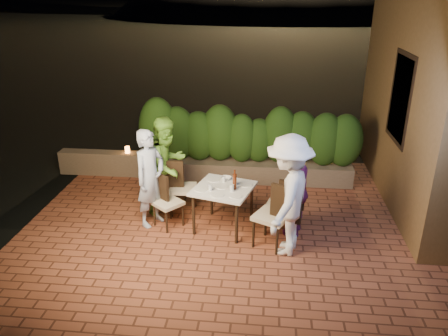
# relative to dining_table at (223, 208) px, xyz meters

# --- Properties ---
(ground) EXTENTS (400.00, 400.00, 0.00)m
(ground) POSITION_rel_dining_table_xyz_m (0.13, -0.25, -0.40)
(ground) COLOR black
(ground) RESTS_ON ground
(terrace_floor) EXTENTS (7.00, 6.00, 0.15)m
(terrace_floor) POSITION_rel_dining_table_xyz_m (0.13, 0.25, -0.45)
(terrace_floor) COLOR brown
(terrace_floor) RESTS_ON ground
(building_wall) EXTENTS (1.60, 5.00, 5.00)m
(building_wall) POSITION_rel_dining_table_xyz_m (3.73, 1.75, 2.12)
(building_wall) COLOR brown
(building_wall) RESTS_ON ground
(window_pane) EXTENTS (0.08, 1.00, 1.40)m
(window_pane) POSITION_rel_dining_table_xyz_m (2.95, 1.25, 1.62)
(window_pane) COLOR black
(window_pane) RESTS_ON building_wall
(window_frame) EXTENTS (0.06, 1.15, 1.55)m
(window_frame) POSITION_rel_dining_table_xyz_m (2.94, 1.25, 1.62)
(window_frame) COLOR black
(window_frame) RESTS_ON building_wall
(planter) EXTENTS (4.20, 0.55, 0.40)m
(planter) POSITION_rel_dining_table_xyz_m (0.33, 2.05, -0.17)
(planter) COLOR brown
(planter) RESTS_ON ground
(hedge) EXTENTS (4.00, 0.70, 1.10)m
(hedge) POSITION_rel_dining_table_xyz_m (0.33, 2.05, 0.57)
(hedge) COLOR #204111
(hedge) RESTS_ON planter
(parapet) EXTENTS (2.20, 0.30, 0.50)m
(parapet) POSITION_rel_dining_table_xyz_m (-2.67, 2.05, -0.12)
(parapet) COLOR brown
(parapet) RESTS_ON ground
(hill) EXTENTS (52.00, 40.00, 22.00)m
(hill) POSITION_rel_dining_table_xyz_m (2.13, 59.75, -4.38)
(hill) COLOR black
(hill) RESTS_ON ground
(dining_table) EXTENTS (1.11, 1.11, 0.75)m
(dining_table) POSITION_rel_dining_table_xyz_m (0.00, 0.00, 0.00)
(dining_table) COLOR white
(dining_table) RESTS_ON ground
(plate_nw) EXTENTS (0.19, 0.19, 0.01)m
(plate_nw) POSITION_rel_dining_table_xyz_m (-0.35, -0.14, 0.38)
(plate_nw) COLOR white
(plate_nw) RESTS_ON dining_table
(plate_sw) EXTENTS (0.20, 0.20, 0.01)m
(plate_sw) POSITION_rel_dining_table_xyz_m (-0.19, 0.27, 0.38)
(plate_sw) COLOR white
(plate_sw) RESTS_ON dining_table
(plate_ne) EXTENTS (0.19, 0.19, 0.01)m
(plate_ne) POSITION_rel_dining_table_xyz_m (0.23, -0.31, 0.38)
(plate_ne) COLOR white
(plate_ne) RESTS_ON dining_table
(plate_se) EXTENTS (0.22, 0.22, 0.01)m
(plate_se) POSITION_rel_dining_table_xyz_m (0.36, 0.12, 0.38)
(plate_se) COLOR white
(plate_se) RESTS_ON dining_table
(plate_centre) EXTENTS (0.21, 0.21, 0.01)m
(plate_centre) POSITION_rel_dining_table_xyz_m (-0.03, 0.02, 0.38)
(plate_centre) COLOR white
(plate_centre) RESTS_ON dining_table
(plate_front) EXTENTS (0.22, 0.22, 0.01)m
(plate_front) POSITION_rel_dining_table_xyz_m (-0.06, -0.30, 0.38)
(plate_front) COLOR white
(plate_front) RESTS_ON dining_table
(glass_nw) EXTENTS (0.06, 0.06, 0.10)m
(glass_nw) POSITION_rel_dining_table_xyz_m (-0.19, -0.14, 0.43)
(glass_nw) COLOR silver
(glass_nw) RESTS_ON dining_table
(glass_sw) EXTENTS (0.06, 0.06, 0.10)m
(glass_sw) POSITION_rel_dining_table_xyz_m (-0.01, 0.21, 0.42)
(glass_sw) COLOR silver
(glass_sw) RESTS_ON dining_table
(glass_ne) EXTENTS (0.07, 0.07, 0.11)m
(glass_ne) POSITION_rel_dining_table_xyz_m (0.15, -0.13, 0.43)
(glass_ne) COLOR silver
(glass_ne) RESTS_ON dining_table
(glass_se) EXTENTS (0.07, 0.07, 0.12)m
(glass_se) POSITION_rel_dining_table_xyz_m (0.18, 0.11, 0.44)
(glass_se) COLOR silver
(glass_se) RESTS_ON dining_table
(beer_bottle) EXTENTS (0.06, 0.06, 0.33)m
(beer_bottle) POSITION_rel_dining_table_xyz_m (0.19, -0.04, 0.54)
(beer_bottle) COLOR #4F1F0D
(beer_bottle) RESTS_ON dining_table
(bowl) EXTENTS (0.21, 0.21, 0.04)m
(bowl) POSITION_rel_dining_table_xyz_m (0.01, 0.33, 0.40)
(bowl) COLOR white
(bowl) RESTS_ON dining_table
(chair_left_front) EXTENTS (0.59, 0.59, 0.90)m
(chair_left_front) POSITION_rel_dining_table_xyz_m (-0.93, -0.03, 0.08)
(chair_left_front) COLOR black
(chair_left_front) RESTS_ON ground
(chair_left_back) EXTENTS (0.49, 0.49, 0.99)m
(chair_left_back) POSITION_rel_dining_table_xyz_m (-0.77, 0.49, 0.12)
(chair_left_back) COLOR black
(chair_left_back) RESTS_ON ground
(chair_right_front) EXTENTS (0.66, 0.66, 1.06)m
(chair_right_front) POSITION_rel_dining_table_xyz_m (0.79, -0.44, 0.16)
(chair_right_front) COLOR black
(chair_right_front) RESTS_ON ground
(chair_right_back) EXTENTS (0.51, 0.51, 0.91)m
(chair_right_back) POSITION_rel_dining_table_xyz_m (0.92, 0.04, 0.08)
(chair_right_back) COLOR black
(chair_right_back) RESTS_ON ground
(diner_blue) EXTENTS (0.65, 0.73, 1.68)m
(diner_blue) POSITION_rel_dining_table_xyz_m (-1.22, 0.04, 0.47)
(diner_blue) COLOR #A3B3D2
(diner_blue) RESTS_ON ground
(diner_green) EXTENTS (1.00, 1.07, 1.75)m
(diner_green) POSITION_rel_dining_table_xyz_m (-1.04, 0.54, 0.50)
(diner_green) COLOR #71B739
(diner_green) RESTS_ON ground
(diner_white) EXTENTS (1.01, 1.35, 1.87)m
(diner_white) POSITION_rel_dining_table_xyz_m (1.02, -0.59, 0.56)
(diner_white) COLOR white
(diner_white) RESTS_ON ground
(diner_purple) EXTENTS (0.54, 0.93, 1.49)m
(diner_purple) POSITION_rel_dining_table_xyz_m (1.19, -0.01, 0.37)
(diner_purple) COLOR #802A77
(diner_purple) RESTS_ON ground
(parapet_lamp) EXTENTS (0.10, 0.10, 0.14)m
(parapet_lamp) POSITION_rel_dining_table_xyz_m (-2.27, 2.05, 0.20)
(parapet_lamp) COLOR orange
(parapet_lamp) RESTS_ON parapet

